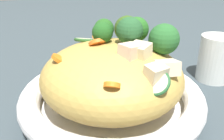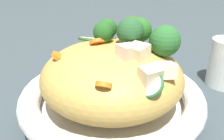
{
  "view_description": "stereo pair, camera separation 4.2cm",
  "coord_description": "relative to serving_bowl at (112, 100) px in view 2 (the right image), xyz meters",
  "views": [
    {
      "loc": [
        -0.37,
        0.11,
        0.27
      ],
      "look_at": [
        0.0,
        0.0,
        0.09
      ],
      "focal_mm": 39.31,
      "sensor_mm": 36.0,
      "label": 1
    },
    {
      "loc": [
        -0.38,
        0.06,
        0.27
      ],
      "look_at": [
        0.0,
        0.0,
        0.09
      ],
      "focal_mm": 39.31,
      "sensor_mm": 36.0,
      "label": 2
    }
  ],
  "objects": [
    {
      "name": "noodle_heap",
      "position": [
        0.0,
        -0.0,
        0.05
      ],
      "size": [
        0.25,
        0.25,
        0.12
      ],
      "color": "#B79647",
      "rests_on": "serving_bowl"
    },
    {
      "name": "serving_bowl",
      "position": [
        0.0,
        0.0,
        0.0
      ],
      "size": [
        0.33,
        0.33,
        0.06
      ],
      "color": "white",
      "rests_on": "ground_plane"
    },
    {
      "name": "ground_plane",
      "position": [
        0.0,
        0.0,
        -0.03
      ],
      "size": [
        3.0,
        3.0,
        0.0
      ],
      "primitive_type": "plane",
      "color": "#344045"
    },
    {
      "name": "zucchini_slices",
      "position": [
        -0.01,
        0.0,
        0.09
      ],
      "size": [
        0.23,
        0.12,
        0.04
      ],
      "color": "beige",
      "rests_on": "serving_bowl"
    },
    {
      "name": "carrot_coins",
      "position": [
        0.0,
        0.03,
        0.1
      ],
      "size": [
        0.22,
        0.11,
        0.04
      ],
      "color": "orange",
      "rests_on": "serving_bowl"
    },
    {
      "name": "chicken_chunks",
      "position": [
        -0.06,
        -0.04,
        0.1
      ],
      "size": [
        0.09,
        0.08,
        0.05
      ],
      "color": "beige",
      "rests_on": "serving_bowl"
    },
    {
      "name": "broccoli_florets",
      "position": [
        0.03,
        -0.05,
        0.12
      ],
      "size": [
        0.17,
        0.15,
        0.07
      ],
      "color": "#A0B577",
      "rests_on": "serving_bowl"
    }
  ]
}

